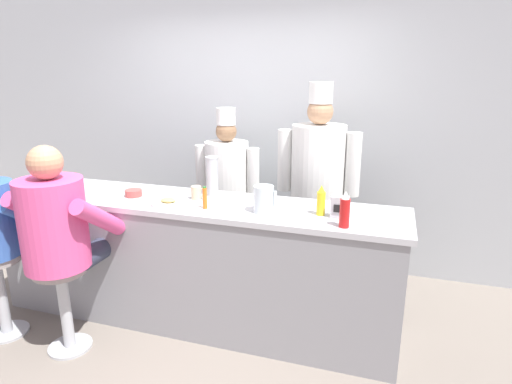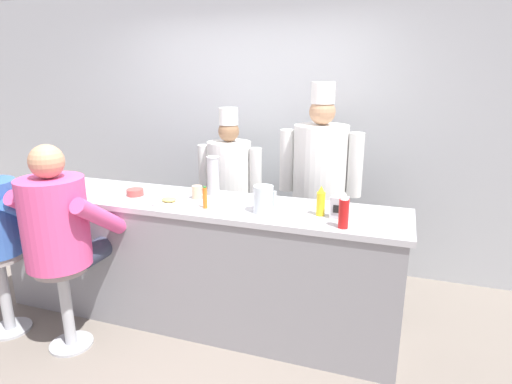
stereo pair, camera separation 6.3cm
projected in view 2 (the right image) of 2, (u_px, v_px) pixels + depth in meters
ground_plane at (176, 340)px, 3.19m from camera, size 20.00×20.00×0.00m
wall_back at (251, 130)px, 4.34m from camera, size 10.00×0.06×2.70m
diner_counter at (193, 261)px, 3.35m from camera, size 3.19×0.64×1.00m
ketchup_bottle_red at (344, 211)px, 2.62m from camera, size 0.06×0.06×0.23m
mustard_bottle_yellow at (321, 202)px, 2.84m from camera, size 0.06×0.06×0.21m
hot_sauce_bottle_orange at (205, 198)px, 3.00m from camera, size 0.03×0.03×0.16m
water_pitcher_clear at (263, 199)px, 2.90m from camera, size 0.16×0.14×0.19m
breakfast_plate at (169, 202)px, 3.11m from camera, size 0.25×0.25×0.05m
cereal_bowl at (135, 192)px, 3.32m from camera, size 0.13×0.13×0.05m
coffee_mug_tan at (198, 192)px, 3.23m from camera, size 0.12×0.08×0.10m
cup_stack_steel at (213, 176)px, 3.31m from camera, size 0.10×0.10×0.30m
napkin_dispenser_chrome at (339, 208)px, 2.79m from camera, size 0.12×0.07×0.15m
diner_seated_pink at (60, 227)px, 2.92m from camera, size 0.66×0.65×1.48m
cook_in_whites_near at (230, 186)px, 4.04m from camera, size 0.63×0.40×1.61m
cook_in_whites_far at (320, 180)px, 3.73m from camera, size 0.72×0.46×1.85m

